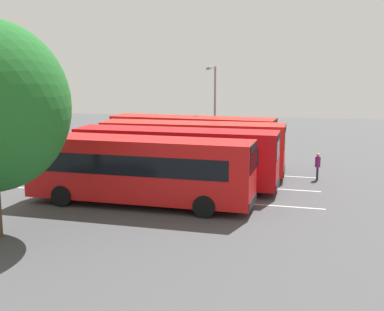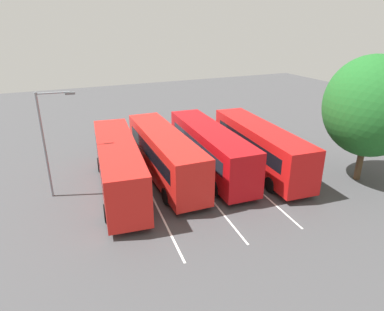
% 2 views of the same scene
% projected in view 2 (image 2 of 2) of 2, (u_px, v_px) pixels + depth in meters
% --- Properties ---
extents(ground_plane, '(77.87, 77.87, 0.00)m').
position_uv_depth(ground_plane, '(193.00, 177.00, 24.58)').
color(ground_plane, '#424244').
extents(bus_far_left, '(11.39, 3.28, 3.34)m').
position_uv_depth(bus_far_left, '(259.00, 146.00, 25.32)').
color(bus_far_left, red).
rests_on(bus_far_left, ground).
extents(bus_center_left, '(11.35, 3.02, 3.34)m').
position_uv_depth(bus_center_left, '(210.00, 148.00, 24.87)').
color(bus_center_left, '#B70C11').
rests_on(bus_center_left, ground).
extents(bus_center_right, '(11.29, 2.73, 3.34)m').
position_uv_depth(bus_center_right, '(165.00, 154.00, 23.87)').
color(bus_center_right, red).
rests_on(bus_center_right, ground).
extents(bus_far_right, '(11.43, 3.64, 3.34)m').
position_uv_depth(bus_far_right, '(118.00, 165.00, 22.06)').
color(bus_far_right, red).
rests_on(bus_far_right, ground).
extents(pedestrian, '(0.35, 0.35, 1.63)m').
position_uv_depth(pedestrian, '(132.00, 135.00, 30.45)').
color(pedestrian, '#232833').
rests_on(pedestrian, ground).
extents(street_lamp, '(0.42, 2.24, 6.72)m').
position_uv_depth(street_lamp, '(47.00, 138.00, 20.58)').
color(street_lamp, gray).
rests_on(street_lamp, ground).
extents(depot_tree, '(6.39, 5.75, 8.62)m').
position_uv_depth(depot_tree, '(371.00, 107.00, 22.38)').
color(depot_tree, '#4C3823').
rests_on(depot_tree, ground).
extents(lane_stripe_outer_left, '(16.79, 1.47, 0.01)m').
position_uv_depth(lane_stripe_outer_left, '(235.00, 169.00, 25.88)').
color(lane_stripe_outer_left, silver).
rests_on(lane_stripe_outer_left, ground).
extents(lane_stripe_inner_left, '(16.79, 1.47, 0.01)m').
position_uv_depth(lane_stripe_inner_left, '(193.00, 177.00, 24.58)').
color(lane_stripe_inner_left, silver).
rests_on(lane_stripe_inner_left, ground).
extents(lane_stripe_inner_right, '(16.79, 1.47, 0.01)m').
position_uv_depth(lane_stripe_inner_right, '(147.00, 186.00, 23.28)').
color(lane_stripe_inner_right, silver).
rests_on(lane_stripe_inner_right, ground).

